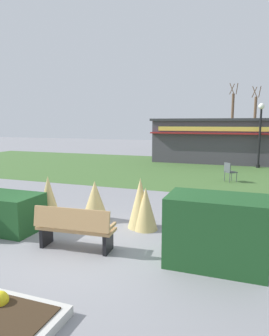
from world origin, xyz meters
The scene contains 14 objects.
ground_plane centered at (0.00, 0.00, 0.00)m, with size 80.00×80.00×0.00m, color gray.
lawn_patch centered at (0.00, 11.84, 0.00)m, with size 36.00×12.00×0.01m, color #446B33.
park_bench centered at (-0.08, -0.19, 0.48)m, with size 1.73×0.65×0.95m.
hedge_right centered at (2.80, 0.14, 0.67)m, with size 1.83×1.10×1.33m, color #1E4C23.
ornamental_grass_behind_left centered at (-1.70, 1.18, 0.64)m, with size 0.67×0.67×1.27m, color tan.
ornamental_grass_behind_right centered at (-0.58, 1.72, 0.56)m, with size 0.76×0.76×1.11m, color tan.
ornamental_grass_behind_center centered at (0.96, 1.51, 0.55)m, with size 0.62×0.62×1.09m, color tan.
ornamental_grass_behind_far centered at (0.79, 1.61, 0.65)m, with size 0.65×0.65×1.30m, color tan.
lamppost_far centered at (4.06, 13.97, 2.43)m, with size 0.36×0.36×3.83m.
food_kiosk centered at (1.70, 16.34, 1.49)m, with size 9.13×4.44×2.96m.
cafe_chair_east centered at (2.63, 8.79, 0.53)m, with size 0.62×0.62×0.89m.
parked_car_west_slot centered at (-2.59, 24.18, 0.64)m, with size 4.35×2.36×1.20m.
tree_left_bg centered at (1.86, 28.98, 3.03)m, with size 0.91×0.96×6.80m.
tree_center_bg centered at (4.12, 28.85, 2.83)m, with size 0.91×0.96×6.40m.
Camera 1 is at (3.23, -5.57, 2.69)m, focal length 32.47 mm.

